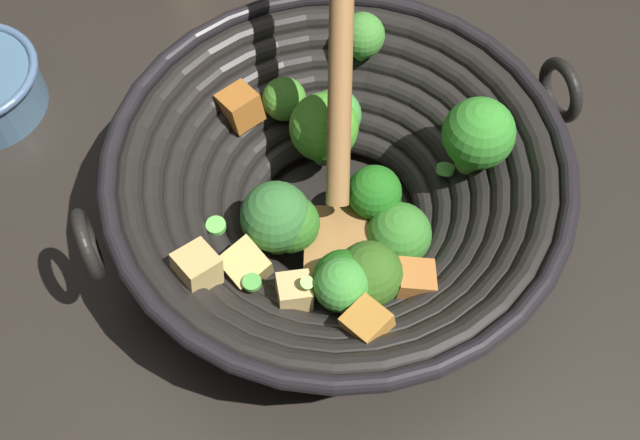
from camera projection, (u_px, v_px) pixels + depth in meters
The scene contains 2 objects.
ground_plane at pixel (336, 226), 0.68m from camera, with size 4.00×4.00×0.00m, color #28231E.
wok at pixel (339, 185), 0.62m from camera, with size 0.36×0.36×0.27m.
Camera 1 is at (0.29, 0.19, 0.59)m, focal length 44.49 mm.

